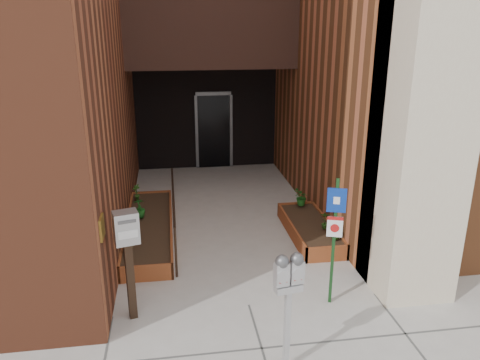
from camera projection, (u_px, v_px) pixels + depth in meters
name	position (u px, v px, depth m)	size (l,w,h in m)	color
ground	(249.00, 305.00, 7.03)	(80.00, 80.00, 0.00)	#9E9991
planter_left	(149.00, 229.00, 9.30)	(0.90, 3.60, 0.30)	maroon
planter_right	(310.00, 230.00, 9.28)	(0.80, 2.20, 0.30)	maroon
handrail	(173.00, 200.00, 9.13)	(0.04, 3.34, 0.90)	black
parking_meter	(289.00, 281.00, 5.37)	(0.36, 0.19, 1.56)	#B7B7B9
sign_post	(335.00, 229.00, 6.72)	(0.26, 0.10, 1.98)	#153A17
payment_dropbox	(127.00, 243.00, 6.38)	(0.37, 0.32, 1.64)	black
shrub_left_a	(128.00, 243.00, 7.99)	(0.29, 0.29, 0.32)	#1E5919
shrub_left_b	(132.00, 225.00, 8.63)	(0.20, 0.20, 0.37)	#1A5117
shrub_left_c	(140.00, 208.00, 9.40)	(0.22, 0.22, 0.40)	#195819
shrub_left_d	(137.00, 192.00, 10.37)	(0.18, 0.18, 0.34)	#2C5E1A
shrub_right_a	(336.00, 229.00, 8.48)	(0.21, 0.21, 0.38)	#285518
shrub_right_b	(325.00, 220.00, 8.87)	(0.18, 0.18, 0.35)	#244E16
shrub_right_c	(301.00, 197.00, 10.02)	(0.32, 0.32, 0.36)	#1C601B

